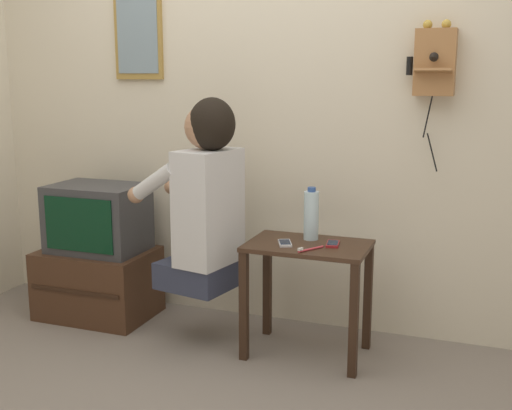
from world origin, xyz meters
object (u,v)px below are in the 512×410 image
(person, at_px, (205,195))
(television, at_px, (98,218))
(water_bottle, at_px, (311,215))
(toothbrush, at_px, (309,249))
(cell_phone_spare, at_px, (333,244))
(cell_phone_held, at_px, (285,243))
(wall_phone_antique, at_px, (435,62))
(framed_picture, at_px, (138,36))

(person, height_order, television, person)
(water_bottle, distance_m, toothbrush, 0.25)
(cell_phone_spare, bearing_deg, cell_phone_held, -171.32)
(person, distance_m, toothbrush, 0.61)
(wall_phone_antique, bearing_deg, framed_picture, 178.50)
(wall_phone_antique, relative_size, water_bottle, 2.74)
(television, relative_size, framed_picture, 1.07)
(person, bearing_deg, wall_phone_antique, -58.00)
(television, distance_m, framed_picture, 1.08)
(water_bottle, bearing_deg, person, -165.20)
(person, xyz_separation_m, water_bottle, (0.52, 0.14, -0.09))
(cell_phone_held, distance_m, cell_phone_spare, 0.24)
(person, bearing_deg, framed_picture, 65.61)
(framed_picture, height_order, toothbrush, framed_picture)
(person, relative_size, framed_picture, 2.02)
(television, height_order, water_bottle, water_bottle)
(water_bottle, bearing_deg, wall_phone_antique, 25.90)
(toothbrush, bearing_deg, wall_phone_antique, -104.20)
(television, bearing_deg, wall_phone_antique, 8.10)
(cell_phone_held, distance_m, water_bottle, 0.21)
(cell_phone_spare, xyz_separation_m, toothbrush, (-0.08, -0.14, 0.00))
(television, xyz_separation_m, framed_picture, (0.13, 0.30, 1.03))
(person, xyz_separation_m, cell_phone_held, (0.43, -0.00, -0.21))
(cell_phone_spare, bearing_deg, framed_picture, 154.99)
(person, height_order, cell_phone_spare, person)
(cell_phone_spare, relative_size, toothbrush, 0.93)
(toothbrush, bearing_deg, cell_phone_spare, -88.30)
(television, xyz_separation_m, toothbrush, (1.32, -0.21, -0.00))
(television, bearing_deg, cell_phone_held, -6.93)
(wall_phone_antique, bearing_deg, person, -159.36)
(wall_phone_antique, distance_m, cell_phone_spare, 1.02)
(wall_phone_antique, xyz_separation_m, water_bottle, (-0.54, -0.26, -0.76))
(television, height_order, framed_picture, framed_picture)
(cell_phone_spare, distance_m, water_bottle, 0.19)
(framed_picture, relative_size, water_bottle, 1.82)
(cell_phone_spare, bearing_deg, person, 177.45)
(cell_phone_held, relative_size, cell_phone_spare, 1.05)
(television, relative_size, cell_phone_spare, 3.99)
(cell_phone_held, distance_m, toothbrush, 0.16)
(person, relative_size, cell_phone_held, 7.19)
(framed_picture, relative_size, toothbrush, 3.47)
(framed_picture, xyz_separation_m, toothbrush, (1.19, -0.52, -1.03))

